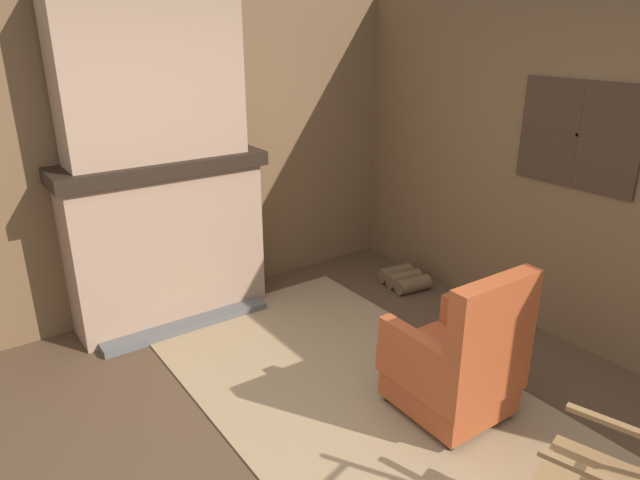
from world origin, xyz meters
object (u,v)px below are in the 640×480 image
object	(u,v)px
firewood_stack	(404,279)
oil_lamp_vase	(114,151)
storage_case	(216,142)
armchair	(457,365)

from	to	relation	value
firewood_stack	oil_lamp_vase	world-z (taller)	oil_lamp_vase
firewood_stack	storage_case	world-z (taller)	storage_case
oil_lamp_vase	storage_case	bearing A→B (deg)	89.99
firewood_stack	storage_case	bearing A→B (deg)	-116.69
firewood_stack	storage_case	xyz separation A→B (m)	(-0.74, -1.48, 1.34)
firewood_stack	oil_lamp_vase	distance (m)	2.76
armchair	storage_case	size ratio (longest dim) A/B	4.84
armchair	oil_lamp_vase	distance (m)	2.83
storage_case	armchair	bearing A→B (deg)	10.45
firewood_stack	armchair	bearing A→B (deg)	-33.94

